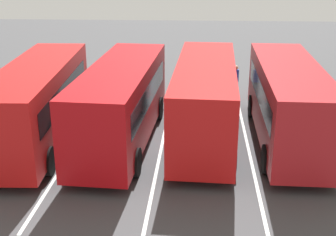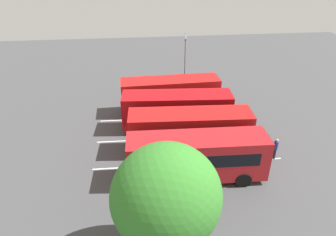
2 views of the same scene
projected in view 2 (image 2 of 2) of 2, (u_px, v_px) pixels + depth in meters
ground_plane at (182, 138)px, 26.02m from camera, size 69.83×69.83×0.00m
bus_far_left at (197, 156)px, 20.59m from camera, size 9.52×2.80×3.34m
bus_center_left at (190, 130)px, 23.62m from camera, size 9.57×2.96×3.34m
bus_center_right at (177, 110)px, 26.59m from camera, size 9.60×3.08×3.34m
bus_far_right at (171, 94)px, 29.62m from camera, size 9.53×2.81×3.34m
pedestrian at (276, 147)px, 22.99m from camera, size 0.37×0.37×1.75m
street_lamp at (185, 60)px, 32.09m from camera, size 0.57×2.23×6.73m
depot_tree at (166, 198)px, 13.79m from camera, size 5.12×4.61×6.93m
lane_stripe_outer_left at (189, 164)px, 22.87m from camera, size 14.32×0.40×0.01m
lane_stripe_inner_left at (182, 138)px, 26.02m from camera, size 14.32×0.40×0.01m
lane_stripe_inner_right at (176, 118)px, 29.17m from camera, size 14.32×0.40×0.01m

